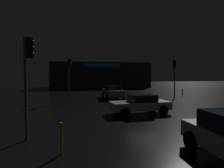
# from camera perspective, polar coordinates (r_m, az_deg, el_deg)

# --- Properties ---
(ground_plane) EXTENTS (120.00, 120.00, 0.00)m
(ground_plane) POSITION_cam_1_polar(r_m,az_deg,el_deg) (16.02, 9.39, -7.35)
(ground_plane) COLOR black
(store_building) EXTENTS (21.22, 9.90, 5.44)m
(store_building) POSITION_cam_1_polar(r_m,az_deg,el_deg) (45.50, -3.59, 2.62)
(store_building) COLOR #33383D
(store_building) RESTS_ON ground
(traffic_signal_main) EXTENTS (0.42, 0.42, 4.40)m
(traffic_signal_main) POSITION_cam_1_polar(r_m,az_deg,el_deg) (21.07, -12.21, 3.31)
(traffic_signal_main) COLOR #595B60
(traffic_signal_main) RESTS_ON ground
(traffic_signal_opposite) EXTENTS (0.42, 0.42, 4.48)m
(traffic_signal_opposite) POSITION_cam_1_polar(r_m,az_deg,el_deg) (24.45, 17.63, 3.59)
(traffic_signal_opposite) COLOR #595B60
(traffic_signal_opposite) RESTS_ON ground
(traffic_signal_cross_left) EXTENTS (0.43, 0.41, 4.35)m
(traffic_signal_cross_left) POSITION_cam_1_polar(r_m,az_deg,el_deg) (9.12, -23.17, 4.95)
(traffic_signal_cross_left) COLOR #595B60
(traffic_signal_cross_left) RESTS_ON ground
(car_near) EXTENTS (4.33, 2.13, 1.37)m
(car_near) POSITION_cam_1_polar(r_m,az_deg,el_deg) (14.26, 8.24, -5.71)
(car_near) COLOR silver
(car_near) RESTS_ON ground
(car_crossing) EXTENTS (2.21, 3.99, 1.54)m
(car_crossing) POSITION_cam_1_polar(r_m,az_deg,el_deg) (22.94, 0.25, -2.28)
(car_crossing) COLOR slate
(car_crossing) RESTS_ON ground
(bollard_kerb_a) EXTENTS (0.10, 0.10, 1.13)m
(bollard_kerb_a) POSITION_cam_1_polar(r_m,az_deg,el_deg) (7.33, -14.51, -15.02)
(bollard_kerb_a) COLOR gold
(bollard_kerb_a) RESTS_ON ground
(bollard_kerb_b) EXTENTS (0.12, 0.12, 0.92)m
(bollard_kerb_b) POSITION_cam_1_polar(r_m,az_deg,el_deg) (27.76, 19.68, -2.26)
(bollard_kerb_b) COLOR #595B60
(bollard_kerb_b) RESTS_ON ground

